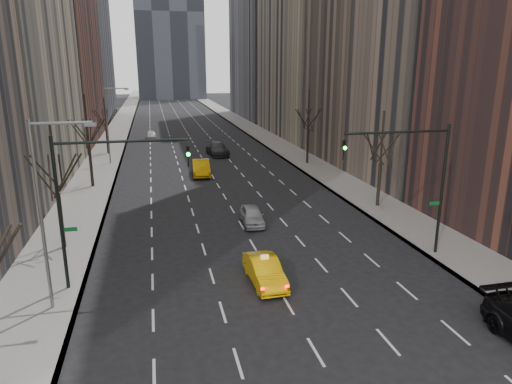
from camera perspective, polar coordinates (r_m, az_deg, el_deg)
sidewalk_left at (r=82.38m, az=-17.13°, el=6.81°), size 4.50×320.00×0.15m
sidewalk_right at (r=84.15m, az=-0.14°, el=7.64°), size 4.50×320.00×0.15m
tree_lw_b at (r=30.92m, az=-23.53°, el=-0.17°), size 3.36×3.50×7.82m
tree_lw_c at (r=46.34m, az=-20.14°, el=5.36°), size 3.36×3.50×8.74m
tree_lw_d at (r=64.12m, az=-18.22°, el=7.62°), size 3.36×3.50×7.36m
tree_rw_b at (r=38.67m, az=15.28°, el=3.47°), size 3.36×3.50×7.82m
tree_rw_c at (r=54.92m, az=6.53°, el=7.61°), size 3.36×3.50×8.74m
traffic_mast_left at (r=24.28m, az=-19.72°, el=0.56°), size 6.69×0.39×8.00m
traffic_mast_right at (r=28.43m, az=19.69°, el=2.62°), size 6.69×0.39×8.00m
streetlight_near at (r=22.64m, az=-24.65°, el=-0.64°), size 2.83×0.22×9.00m
streetlight_far at (r=56.86m, az=-17.81°, el=8.86°), size 2.83×0.22×9.00m
taxi_sedan at (r=24.91m, az=1.09°, el=-9.84°), size 1.66×4.35×1.42m
silver_sedan_ahead at (r=33.95m, az=-0.49°, el=-2.94°), size 1.83×4.00×1.33m
far_taxi at (r=49.62m, az=-6.88°, el=3.03°), size 2.08×5.19×1.68m
far_suv_grey at (r=61.21m, az=-4.87°, el=5.42°), size 2.75×5.97×1.69m
far_car_white at (r=76.36m, az=-12.96°, el=6.94°), size 1.67×4.09×1.39m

